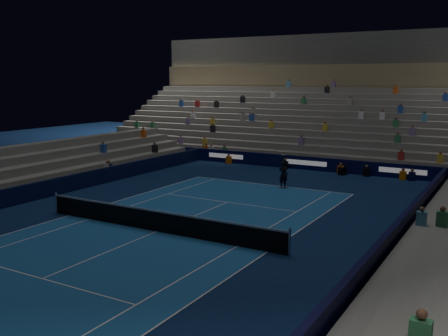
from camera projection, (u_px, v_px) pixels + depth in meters
ground at (157, 232)px, 22.91m from camera, size 90.00×90.00×0.00m
court_surface at (157, 231)px, 22.91m from camera, size 10.97×23.77×0.01m
sponsor_barrier_far at (307, 163)px, 38.59m from camera, size 44.00×0.25×1.00m
sponsor_barrier_east at (376, 258)px, 18.03m from camera, size 0.25×37.00×1.00m
sponsor_barrier_west at (13, 196)px, 27.62m from camera, size 0.25×37.00×1.00m
grandstand_main at (346, 117)px, 46.11m from camera, size 44.00×15.20×11.20m
tennis_net at (157, 221)px, 22.82m from camera, size 12.90×0.10×1.10m
tennis_player at (283, 174)px, 31.96m from camera, size 0.70×0.53×1.74m
broadcast_camera at (342, 171)px, 36.51m from camera, size 0.58×0.94×0.55m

